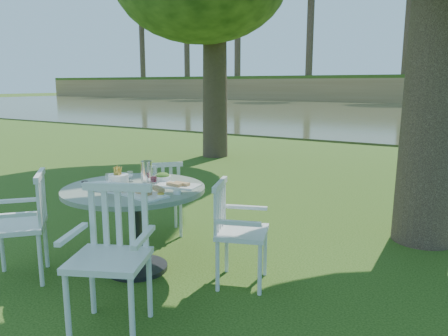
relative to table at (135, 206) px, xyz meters
The scene contains 8 objects.
ground 1.02m from the table, 62.09° to the left, with size 140.00×140.00×0.00m, color #1D390C.
table is the anchor object (origin of this frame).
chair_ne 0.92m from the table, 15.44° to the left, with size 0.55×0.56×0.89m.
chair_nw 0.93m from the table, 114.06° to the left, with size 0.59×0.59×0.86m.
chair_sw 0.91m from the table, 138.35° to the right, with size 0.65×0.65×0.95m.
chair_se 0.90m from the table, 56.63° to the right, with size 0.65×0.64×1.00m.
tableware 0.23m from the table, 106.55° to the left, with size 1.07×0.74×0.21m.
river 23.73m from the table, 89.08° to the left, with size 100.00×28.00×0.12m, color #393C23.
Camera 1 is at (2.29, -3.55, 1.70)m, focal length 35.00 mm.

